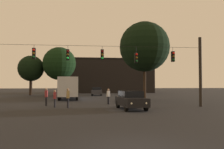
{
  "coord_description": "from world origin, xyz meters",
  "views": [
    {
      "loc": [
        -1.69,
        -7.62,
        2.11
      ],
      "look_at": [
        1.27,
        18.1,
        3.11
      ],
      "focal_mm": 38.73,
      "sensor_mm": 36.0,
      "label": 1
    }
  ],
  "objects_px": {
    "tree_left_silhouette": "(144,47)",
    "city_bus": "(69,86)",
    "pedestrian_crossing_right": "(46,96)",
    "tree_behind_building": "(59,64)",
    "pedestrian_crossing_left": "(108,96)",
    "car_far_left": "(97,91)",
    "pedestrian_near_bus": "(68,97)",
    "car_near_right": "(131,100)",
    "pedestrian_crossing_center": "(55,98)",
    "tree_right_far": "(31,69)"
  },
  "relations": [
    {
      "from": "pedestrian_crossing_left",
      "to": "pedestrian_crossing_right",
      "type": "height_order",
      "value": "pedestrian_crossing_right"
    },
    {
      "from": "pedestrian_crossing_right",
      "to": "tree_left_silhouette",
      "type": "height_order",
      "value": "tree_left_silhouette"
    },
    {
      "from": "city_bus",
      "to": "car_near_right",
      "type": "relative_size",
      "value": 2.49
    },
    {
      "from": "city_bus",
      "to": "pedestrian_crossing_center",
      "type": "height_order",
      "value": "city_bus"
    },
    {
      "from": "pedestrian_crossing_left",
      "to": "tree_behind_building",
      "type": "bearing_deg",
      "value": 109.27
    },
    {
      "from": "city_bus",
      "to": "pedestrian_crossing_left",
      "type": "relative_size",
      "value": 6.91
    },
    {
      "from": "pedestrian_crossing_center",
      "to": "car_far_left",
      "type": "bearing_deg",
      "value": 77.31
    },
    {
      "from": "pedestrian_crossing_right",
      "to": "tree_right_far",
      "type": "distance_m",
      "value": 23.98
    },
    {
      "from": "tree_left_silhouette",
      "to": "pedestrian_crossing_left",
      "type": "bearing_deg",
      "value": -136.29
    },
    {
      "from": "pedestrian_crossing_center",
      "to": "city_bus",
      "type": "bearing_deg",
      "value": 87.88
    },
    {
      "from": "pedestrian_crossing_left",
      "to": "tree_right_far",
      "type": "bearing_deg",
      "value": 119.87
    },
    {
      "from": "car_near_right",
      "to": "pedestrian_crossing_center",
      "type": "bearing_deg",
      "value": 159.75
    },
    {
      "from": "city_bus",
      "to": "tree_behind_building",
      "type": "distance_m",
      "value": 11.01
    },
    {
      "from": "city_bus",
      "to": "pedestrian_crossing_right",
      "type": "distance_m",
      "value": 11.53
    },
    {
      "from": "pedestrian_crossing_right",
      "to": "pedestrian_crossing_left",
      "type": "bearing_deg",
      "value": 10.56
    },
    {
      "from": "tree_behind_building",
      "to": "car_near_right",
      "type": "bearing_deg",
      "value": -71.59
    },
    {
      "from": "car_far_left",
      "to": "pedestrian_near_bus",
      "type": "height_order",
      "value": "pedestrian_near_bus"
    },
    {
      "from": "tree_right_far",
      "to": "car_far_left",
      "type": "bearing_deg",
      "value": -12.03
    },
    {
      "from": "car_far_left",
      "to": "tree_left_silhouette",
      "type": "relative_size",
      "value": 0.44
    },
    {
      "from": "tree_left_silhouette",
      "to": "city_bus",
      "type": "bearing_deg",
      "value": 151.0
    },
    {
      "from": "pedestrian_crossing_center",
      "to": "pedestrian_near_bus",
      "type": "xyz_separation_m",
      "value": [
        1.2,
        -0.56,
        0.1
      ]
    },
    {
      "from": "pedestrian_near_bus",
      "to": "tree_behind_building",
      "type": "relative_size",
      "value": 0.19
    },
    {
      "from": "pedestrian_near_bus",
      "to": "pedestrian_crossing_left",
      "type": "bearing_deg",
      "value": 40.23
    },
    {
      "from": "car_far_left",
      "to": "tree_right_far",
      "type": "distance_m",
      "value": 13.18
    },
    {
      "from": "pedestrian_crossing_center",
      "to": "pedestrian_crossing_right",
      "type": "height_order",
      "value": "pedestrian_crossing_right"
    },
    {
      "from": "tree_left_silhouette",
      "to": "car_far_left",
      "type": "bearing_deg",
      "value": 110.52
    },
    {
      "from": "car_far_left",
      "to": "pedestrian_crossing_left",
      "type": "bearing_deg",
      "value": -89.37
    },
    {
      "from": "city_bus",
      "to": "pedestrian_crossing_left",
      "type": "distance_m",
      "value": 11.3
    },
    {
      "from": "pedestrian_crossing_left",
      "to": "pedestrian_near_bus",
      "type": "height_order",
      "value": "pedestrian_near_bus"
    },
    {
      "from": "pedestrian_near_bus",
      "to": "tree_right_far",
      "type": "bearing_deg",
      "value": 108.84
    },
    {
      "from": "pedestrian_crossing_right",
      "to": "tree_right_far",
      "type": "bearing_deg",
      "value": 105.5
    },
    {
      "from": "car_near_right",
      "to": "tree_left_silhouette",
      "type": "relative_size",
      "value": 0.45
    },
    {
      "from": "city_bus",
      "to": "car_far_left",
      "type": "bearing_deg",
      "value": 63.24
    },
    {
      "from": "tree_left_silhouette",
      "to": "pedestrian_near_bus",
      "type": "bearing_deg",
      "value": -137.75
    },
    {
      "from": "tree_left_silhouette",
      "to": "pedestrian_crossing_center",
      "type": "bearing_deg",
      "value": -143.27
    },
    {
      "from": "city_bus",
      "to": "car_far_left",
      "type": "relative_size",
      "value": 2.49
    },
    {
      "from": "pedestrian_crossing_left",
      "to": "tree_left_silhouette",
      "type": "relative_size",
      "value": 0.16
    },
    {
      "from": "tree_right_far",
      "to": "pedestrian_crossing_center",
      "type": "bearing_deg",
      "value": -73.31
    },
    {
      "from": "car_far_left",
      "to": "tree_behind_building",
      "type": "xyz_separation_m",
      "value": [
        -6.87,
        1.2,
        5.03
      ]
    },
    {
      "from": "car_far_left",
      "to": "tree_right_far",
      "type": "xyz_separation_m",
      "value": [
        -12.22,
        2.6,
        4.18
      ]
    },
    {
      "from": "car_far_left",
      "to": "pedestrian_crossing_center",
      "type": "xyz_separation_m",
      "value": [
        -4.91,
        -21.79,
        0.07
      ]
    },
    {
      "from": "car_near_right",
      "to": "car_far_left",
      "type": "bearing_deg",
      "value": 93.74
    },
    {
      "from": "pedestrian_crossing_center",
      "to": "tree_behind_building",
      "type": "bearing_deg",
      "value": 94.88
    },
    {
      "from": "car_far_left",
      "to": "tree_left_silhouette",
      "type": "xyz_separation_m",
      "value": [
        5.3,
        -14.17,
        6.02
      ]
    },
    {
      "from": "pedestrian_crossing_left",
      "to": "tree_behind_building",
      "type": "distance_m",
      "value": 22.0
    },
    {
      "from": "tree_left_silhouette",
      "to": "tree_behind_building",
      "type": "height_order",
      "value": "tree_left_silhouette"
    },
    {
      "from": "pedestrian_crossing_left",
      "to": "pedestrian_near_bus",
      "type": "xyz_separation_m",
      "value": [
        -3.91,
        -3.31,
        0.07
      ]
    },
    {
      "from": "city_bus",
      "to": "tree_right_far",
      "type": "relative_size",
      "value": 1.49
    },
    {
      "from": "car_far_left",
      "to": "tree_right_far",
      "type": "relative_size",
      "value": 0.6
    },
    {
      "from": "car_far_left",
      "to": "pedestrian_crossing_left",
      "type": "relative_size",
      "value": 2.77
    }
  ]
}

